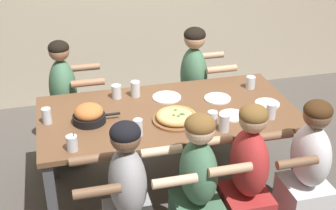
{
  "coord_description": "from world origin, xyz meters",
  "views": [
    {
      "loc": [
        -0.78,
        -3.09,
        2.46
      ],
      "look_at": [
        0.0,
        0.0,
        0.81
      ],
      "focal_mm": 50.0,
      "sensor_mm": 36.0,
      "label": 1
    }
  ],
  "objects_px": {
    "drinking_glass_h": "(251,83)",
    "diner_near_center": "(197,193)",
    "drinking_glass_g": "(135,90)",
    "diner_far_left": "(66,108)",
    "empty_plate_a": "(167,97)",
    "empty_plate_b": "(218,98)",
    "drinking_glass_b": "(138,127)",
    "drinking_glass_c": "(116,92)",
    "diner_far_midright": "(194,91)",
    "empty_plate_d": "(267,104)",
    "drinking_glass_d": "(224,123)",
    "drinking_glass_f": "(212,119)",
    "drinking_glass_e": "(47,117)",
    "diner_near_right": "(307,176)",
    "drinking_glass_a": "(271,112)",
    "diner_near_midright": "(246,184)",
    "cocktail_glass_blue": "(72,144)",
    "empty_plate_c": "(232,115)",
    "pizza_board_main": "(176,117)",
    "diner_near_midleft": "(128,204)"
  },
  "relations": [
    {
      "from": "drinking_glass_h",
      "to": "drinking_glass_f",
      "type": "bearing_deg",
      "value": -134.92
    },
    {
      "from": "drinking_glass_a",
      "to": "diner_far_midright",
      "type": "bearing_deg",
      "value": 105.7
    },
    {
      "from": "empty_plate_a",
      "to": "empty_plate_b",
      "type": "relative_size",
      "value": 1.08
    },
    {
      "from": "diner_near_midright",
      "to": "diner_near_midleft",
      "type": "distance_m",
      "value": 0.82
    },
    {
      "from": "drinking_glass_g",
      "to": "drinking_glass_b",
      "type": "bearing_deg",
      "value": -98.97
    },
    {
      "from": "drinking_glass_e",
      "to": "diner_far_midright",
      "type": "distance_m",
      "value": 1.53
    },
    {
      "from": "empty_plate_d",
      "to": "diner_far_midright",
      "type": "relative_size",
      "value": 0.17
    },
    {
      "from": "drinking_glass_e",
      "to": "diner_near_right",
      "type": "distance_m",
      "value": 1.92
    },
    {
      "from": "diner_near_right",
      "to": "drinking_glass_f",
      "type": "bearing_deg",
      "value": 53.98
    },
    {
      "from": "drinking_glass_c",
      "to": "diner_far_midright",
      "type": "height_order",
      "value": "diner_far_midright"
    },
    {
      "from": "drinking_glass_d",
      "to": "drinking_glass_e",
      "type": "relative_size",
      "value": 1.08
    },
    {
      "from": "empty_plate_c",
      "to": "pizza_board_main",
      "type": "bearing_deg",
      "value": 175.18
    },
    {
      "from": "empty_plate_b",
      "to": "drinking_glass_f",
      "type": "xyz_separation_m",
      "value": [
        -0.18,
        -0.39,
        0.04
      ]
    },
    {
      "from": "pizza_board_main",
      "to": "drinking_glass_f",
      "type": "relative_size",
      "value": 3.23
    },
    {
      "from": "empty_plate_a",
      "to": "drinking_glass_c",
      "type": "distance_m",
      "value": 0.41
    },
    {
      "from": "drinking_glass_h",
      "to": "diner_near_center",
      "type": "relative_size",
      "value": 0.1
    },
    {
      "from": "empty_plate_a",
      "to": "cocktail_glass_blue",
      "type": "relative_size",
      "value": 1.74
    },
    {
      "from": "empty_plate_b",
      "to": "drinking_glass_b",
      "type": "bearing_deg",
      "value": -151.61
    },
    {
      "from": "empty_plate_b",
      "to": "empty_plate_c",
      "type": "bearing_deg",
      "value": -88.04
    },
    {
      "from": "empty_plate_d",
      "to": "drinking_glass_h",
      "type": "distance_m",
      "value": 0.32
    },
    {
      "from": "diner_near_midright",
      "to": "empty_plate_d",
      "type": "bearing_deg",
      "value": -33.71
    },
    {
      "from": "cocktail_glass_blue",
      "to": "drinking_glass_f",
      "type": "relative_size",
      "value": 1.21
    },
    {
      "from": "empty_plate_b",
      "to": "drinking_glass_g",
      "type": "bearing_deg",
      "value": 161.29
    },
    {
      "from": "empty_plate_b",
      "to": "diner_near_midright",
      "type": "relative_size",
      "value": 0.19
    },
    {
      "from": "empty_plate_b",
      "to": "diner_near_midleft",
      "type": "relative_size",
      "value": 0.2
    },
    {
      "from": "drinking_glass_e",
      "to": "drinking_glass_d",
      "type": "bearing_deg",
      "value": -19.16
    },
    {
      "from": "drinking_glass_a",
      "to": "diner_far_midright",
      "type": "height_order",
      "value": "diner_far_midright"
    },
    {
      "from": "drinking_glass_g",
      "to": "diner_far_left",
      "type": "xyz_separation_m",
      "value": [
        -0.57,
        0.4,
        -0.3
      ]
    },
    {
      "from": "drinking_glass_c",
      "to": "diner_far_left",
      "type": "distance_m",
      "value": 0.64
    },
    {
      "from": "drinking_glass_d",
      "to": "drinking_glass_a",
      "type": "bearing_deg",
      "value": 12.73
    },
    {
      "from": "diner_far_midright",
      "to": "diner_near_right",
      "type": "distance_m",
      "value": 1.48
    },
    {
      "from": "diner_near_center",
      "to": "diner_near_right",
      "type": "relative_size",
      "value": 1.01
    },
    {
      "from": "empty_plate_d",
      "to": "drinking_glass_h",
      "type": "bearing_deg",
      "value": 91.91
    },
    {
      "from": "pizza_board_main",
      "to": "drinking_glass_c",
      "type": "xyz_separation_m",
      "value": [
        -0.37,
        0.49,
        0.02
      ]
    },
    {
      "from": "drinking_glass_d",
      "to": "drinking_glass_f",
      "type": "relative_size",
      "value": 1.17
    },
    {
      "from": "drinking_glass_c",
      "to": "drinking_glass_e",
      "type": "bearing_deg",
      "value": -152.56
    },
    {
      "from": "diner_far_midright",
      "to": "drinking_glass_a",
      "type": "bearing_deg",
      "value": 15.7
    },
    {
      "from": "diner_far_left",
      "to": "diner_far_midright",
      "type": "relative_size",
      "value": 0.98
    },
    {
      "from": "empty_plate_b",
      "to": "empty_plate_d",
      "type": "relative_size",
      "value": 1.1
    },
    {
      "from": "pizza_board_main",
      "to": "drinking_glass_a",
      "type": "distance_m",
      "value": 0.71
    },
    {
      "from": "diner_near_right",
      "to": "empty_plate_b",
      "type": "bearing_deg",
      "value": 25.86
    },
    {
      "from": "diner_near_right",
      "to": "diner_near_midright",
      "type": "bearing_deg",
      "value": 90.0
    },
    {
      "from": "empty_plate_d",
      "to": "drinking_glass_d",
      "type": "relative_size",
      "value": 1.52
    },
    {
      "from": "drinking_glass_h",
      "to": "diner_far_midright",
      "type": "xyz_separation_m",
      "value": [
        -0.35,
        0.49,
        -0.26
      ]
    },
    {
      "from": "drinking_glass_d",
      "to": "diner_far_midright",
      "type": "height_order",
      "value": "diner_far_midright"
    },
    {
      "from": "drinking_glass_c",
      "to": "drinking_glass_a",
      "type": "bearing_deg",
      "value": -30.24
    },
    {
      "from": "diner_far_left",
      "to": "diner_near_right",
      "type": "distance_m",
      "value": 2.14
    },
    {
      "from": "drinking_glass_d",
      "to": "drinking_glass_h",
      "type": "distance_m",
      "value": 0.78
    },
    {
      "from": "drinking_glass_a",
      "to": "drinking_glass_f",
      "type": "relative_size",
      "value": 1.06
    },
    {
      "from": "drinking_glass_e",
      "to": "diner_near_midleft",
      "type": "height_order",
      "value": "diner_near_midleft"
    }
  ]
}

